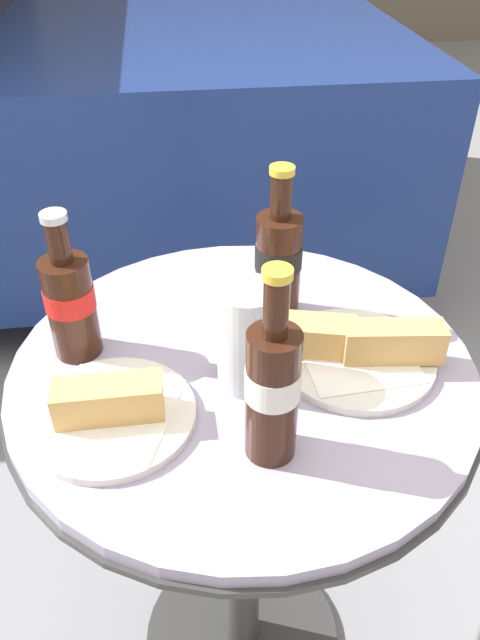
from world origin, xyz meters
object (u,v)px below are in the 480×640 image
object	(u,v)px
cola_bottle_right	(70,301)
lunch_plate_far	(358,349)
lunch_plate_near	(111,410)
cola_bottle_center	(273,388)
drinking_glass	(243,341)
cola_bottle_left	(278,260)
bistro_table	(243,461)

from	to	relation	value
cola_bottle_right	lunch_plate_far	xyz separation A→B (m)	(0.39, -0.07, -0.06)
lunch_plate_near	lunch_plate_far	xyz separation A→B (m)	(0.33, 0.07, 0.00)
cola_bottle_center	lunch_plate_far	xyz separation A→B (m)	(0.15, 0.14, -0.08)
drinking_glass	lunch_plate_far	world-z (taller)	drinking_glass
cola_bottle_right	cola_bottle_center	bearing A→B (deg)	-42.17
cola_bottle_left	cola_bottle_center	distance (m)	0.28
lunch_plate_near	lunch_plate_far	size ratio (longest dim) A/B	0.94
cola_bottle_right	cola_bottle_center	size ratio (longest dim) A/B	0.86
cola_bottle_right	drinking_glass	bearing A→B (deg)	-22.52
cola_bottle_right	lunch_plate_near	distance (m)	0.17
cola_bottle_left	lunch_plate_near	xyz separation A→B (m)	(-0.24, -0.20, -0.08)
cola_bottle_left	lunch_plate_far	bearing A→B (deg)	-54.81
lunch_plate_near	cola_bottle_left	bearing A→B (deg)	39.53
drinking_glass	cola_bottle_right	bearing A→B (deg)	157.48
cola_bottle_center	drinking_glass	size ratio (longest dim) A/B	1.72
lunch_plate_far	lunch_plate_near	bearing A→B (deg)	-167.84
lunch_plate_far	cola_bottle_center	bearing A→B (deg)	-135.36
cola_bottle_left	lunch_plate_far	distance (m)	0.17
cola_bottle_right	cola_bottle_center	world-z (taller)	cola_bottle_center
lunch_plate_far	drinking_glass	bearing A→B (deg)	-173.10
bistro_table	cola_bottle_center	xyz separation A→B (m)	(0.01, -0.16, 0.31)
cola_bottle_left	lunch_plate_far	world-z (taller)	cola_bottle_left
bistro_table	drinking_glass	distance (m)	0.28
drinking_glass	bistro_table	bearing A→B (deg)	83.30
bistro_table	cola_bottle_left	xyz separation A→B (m)	(0.07, 0.11, 0.30)
cola_bottle_left	bistro_table	bearing A→B (deg)	-120.71
cola_bottle_right	lunch_plate_near	world-z (taller)	cola_bottle_right
drinking_glass	lunch_plate_near	bearing A→B (deg)	-163.10
cola_bottle_left	cola_bottle_center	bearing A→B (deg)	-101.38
cola_bottle_right	lunch_plate_far	size ratio (longest dim) A/B	0.97
bistro_table	cola_bottle_center	distance (m)	0.35
cola_bottle_center	lunch_plate_far	size ratio (longest dim) A/B	1.13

